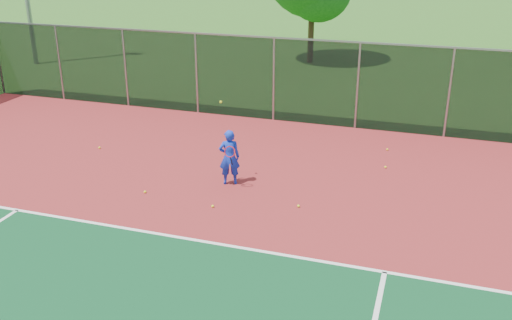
% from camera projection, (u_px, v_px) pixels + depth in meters
% --- Properties ---
extents(court_apron, '(30.00, 20.00, 0.02)m').
position_uv_depth(court_apron, '(277.00, 282.00, 11.28)').
color(court_apron, maroon).
rests_on(court_apron, ground).
extents(fence_back, '(30.00, 0.06, 3.03)m').
position_uv_depth(fence_back, '(358.00, 85.00, 19.53)').
color(fence_back, black).
rests_on(fence_back, court_apron).
extents(tennis_player, '(0.67, 0.69, 2.31)m').
position_uv_depth(tennis_player, '(229.00, 157.00, 15.38)').
color(tennis_player, '#1430BC').
rests_on(tennis_player, court_apron).
extents(practice_ball_1, '(0.07, 0.07, 0.07)m').
position_uv_depth(practice_ball_1, '(100.00, 148.00, 18.15)').
color(practice_ball_1, yellow).
rests_on(practice_ball_1, court_apron).
extents(practice_ball_2, '(0.07, 0.07, 0.07)m').
position_uv_depth(practice_ball_2, '(387.00, 149.00, 18.01)').
color(practice_ball_2, yellow).
rests_on(practice_ball_2, court_apron).
extents(practice_ball_3, '(0.07, 0.07, 0.07)m').
position_uv_depth(practice_ball_3, '(385.00, 167.00, 16.66)').
color(practice_ball_3, yellow).
rests_on(practice_ball_3, court_apron).
extents(practice_ball_4, '(0.07, 0.07, 0.07)m').
position_uv_depth(practice_ball_4, '(299.00, 206.00, 14.31)').
color(practice_ball_4, yellow).
rests_on(practice_ball_4, court_apron).
extents(practice_ball_5, '(0.07, 0.07, 0.07)m').
position_uv_depth(practice_ball_5, '(145.00, 192.00, 15.08)').
color(practice_ball_5, yellow).
rests_on(practice_ball_5, court_apron).
extents(practice_ball_6, '(0.07, 0.07, 0.07)m').
position_uv_depth(practice_ball_6, '(213.00, 206.00, 14.30)').
color(practice_ball_6, yellow).
rests_on(practice_ball_6, court_apron).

